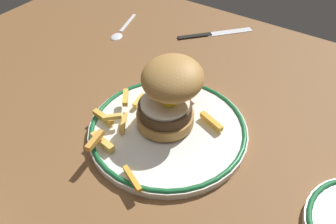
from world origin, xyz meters
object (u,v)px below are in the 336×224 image
object	(u,v)px
dinner_plate	(168,129)
spoon	(119,33)
burger	(169,94)
knife	(209,34)

from	to	relation	value
dinner_plate	spoon	size ratio (longest dim) A/B	1.95
dinner_plate	burger	world-z (taller)	burger
knife	spoon	distance (cm)	20.96
burger	knife	world-z (taller)	burger
burger	dinner_plate	bearing A→B (deg)	-62.90
dinner_plate	spoon	bearing A→B (deg)	143.59
spoon	knife	bearing A→B (deg)	32.85
dinner_plate	burger	bearing A→B (deg)	117.10
burger	spoon	xyz separation A→B (cm)	(-26.77, 18.97, -6.76)
burger	spoon	distance (cm)	33.50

